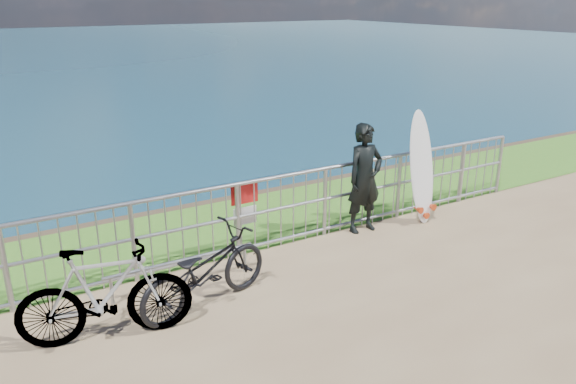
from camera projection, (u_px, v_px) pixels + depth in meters
grass_strip at (237, 224)px, 9.31m from camera, size 120.00×120.00×0.00m
railing at (269, 212)px, 8.24m from camera, size 10.06×0.10×1.13m
surfer at (365, 178)px, 8.80m from camera, size 0.64×0.43×1.75m
surfboard at (422, 171)px, 9.21m from camera, size 0.49×0.44×1.87m
bicycle_near at (205, 271)px, 6.70m from camera, size 1.93×1.11×0.96m
bicycle_far at (105, 294)px, 6.02m from camera, size 1.92×0.93×1.11m
bike_rack at (181, 264)px, 7.17m from camera, size 1.99×0.05×0.41m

